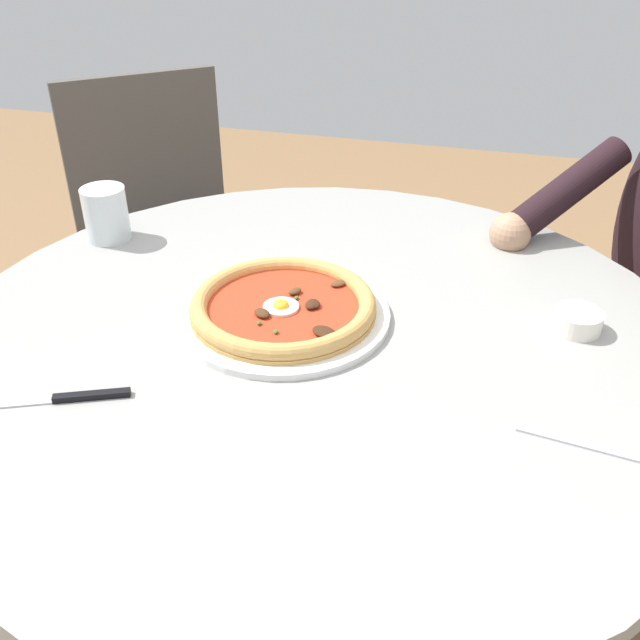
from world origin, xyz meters
The scene contains 7 objects.
dining_table centered at (0.00, 0.00, 0.56)m, with size 1.05×1.05×0.72m.
pizza_on_plate centered at (-0.02, -0.05, 0.74)m, with size 0.30×0.30×0.03m.
water_glass centered at (-0.19, -0.42, 0.76)m, with size 0.07×0.07×0.09m.
steak_knife centered at (0.23, -0.24, 0.72)m, with size 0.09×0.19×0.01m.
ramekin_capers centered at (-0.10, 0.34, 0.73)m, with size 0.07×0.07×0.03m.
fork_utensil centered at (0.15, 0.36, 0.72)m, with size 0.03×0.18×0.00m.
cafe_chair_spare_near centered at (-0.68, -0.59, 0.51)m, with size 0.62×0.62×0.85m.
Camera 1 is at (0.79, 0.22, 1.25)m, focal length 39.80 mm.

